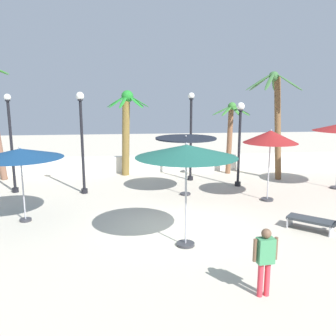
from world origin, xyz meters
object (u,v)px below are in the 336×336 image
Objects in this scene: patio_umbrella_1 at (186,152)px; lamp_post_2 at (191,133)px; lamp_post_0 at (82,136)px; lamp_post_3 at (11,142)px; patio_umbrella_3 at (20,154)px; lamp_post_1 at (240,137)px; palm_tree_0 at (276,113)px; palm_tree_3 at (126,123)px; patio_umbrella_0 at (186,141)px; patio_umbrella_2 at (271,137)px; palm_tree_2 at (231,127)px; lounge_chair_0 at (319,220)px; guest_1 at (265,256)px.

lamp_post_2 reaches higher than patio_umbrella_1.
lamp_post_0 is 3.10m from lamp_post_3.
lamp_post_1 is at bearing 24.15° from patio_umbrella_3.
lamp_post_1 is 0.90× the size of lamp_post_2.
palm_tree_3 is at bearing 165.85° from palm_tree_0.
patio_umbrella_0 is 0.60× the size of lamp_post_3.
lamp_post_1 is (-0.50, 2.43, -0.26)m from patio_umbrella_2.
palm_tree_2 is 8.07m from lamp_post_0.
palm_tree_0 is 1.20× the size of palm_tree_3.
lounge_chair_0 is (2.83, -7.35, -1.97)m from lamp_post_2.
palm_tree_3 is (-2.47, 4.18, 0.43)m from patio_umbrella_0.
guest_1 is at bearing -87.05° from patio_umbrella_0.
palm_tree_3 is 1.14× the size of lamp_post_1.
lamp_post_2 is 10.85m from guest_1.
lamp_post_0 is 7.06m from lamp_post_1.
palm_tree_0 is (10.82, 4.99, 0.99)m from patio_umbrella_3.
patio_umbrella_0 is 2.73m from lamp_post_2.
palm_tree_0 is 7.56m from palm_tree_3.
patio_umbrella_3 is at bearing 139.49° from guest_1.
palm_tree_2 is (9.01, 6.62, 0.15)m from patio_umbrella_3.
palm_tree_2 reaches higher than patio_umbrella_2.
lounge_chair_0 is at bearing -100.84° from palm_tree_0.
patio_umbrella_3 is at bearing 152.83° from patio_umbrella_1.
lamp_post_1 reaches higher than lounge_chair_0.
palm_tree_0 is at bearing 9.88° from lamp_post_0.
palm_tree_0 reaches higher than patio_umbrella_1.
lamp_post_2 is at bearing -26.11° from palm_tree_3.
guest_1 is (-3.08, -3.40, 0.54)m from lounge_chair_0.
lamp_post_2 is at bearing 75.79° from patio_umbrella_0.
palm_tree_3 reaches higher than lamp_post_2.
lamp_post_0 is at bearing 170.40° from patio_umbrella_0.
lounge_chair_0 is (0.31, -3.51, -2.20)m from patio_umbrella_2.
patio_umbrella_3 is (-5.97, -2.65, 0.00)m from patio_umbrella_0.
lounge_chair_0 is at bearing -84.95° from patio_umbrella_2.
lamp_post_0 is 1.01× the size of lamp_post_2.
patio_umbrella_2 reaches higher than guest_1.
patio_umbrella_2 is 1.03× the size of patio_umbrella_3.
patio_umbrella_0 is 7.51m from lamp_post_3.
lounge_chair_0 is at bearing 7.57° from patio_umbrella_1.
lamp_post_1 is at bearing 97.74° from lounge_chair_0.
palm_tree_2 is 2.77m from lamp_post_1.
palm_tree_2 reaches higher than patio_umbrella_0.
patio_umbrella_3 is 11.18m from palm_tree_2.
lamp_post_0 is 2.46× the size of lounge_chair_0.
lamp_post_0 reaches higher than patio_umbrella_0.
patio_umbrella_1 is 5.78m from patio_umbrella_3.
patio_umbrella_0 is at bearing -155.37° from lamp_post_1.
palm_tree_3 is at bearing 30.87° from lamp_post_3.
lounge_chair_0 is at bearing -56.14° from palm_tree_3.
lamp_post_3 is (-12.25, -1.11, -1.09)m from palm_tree_0.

